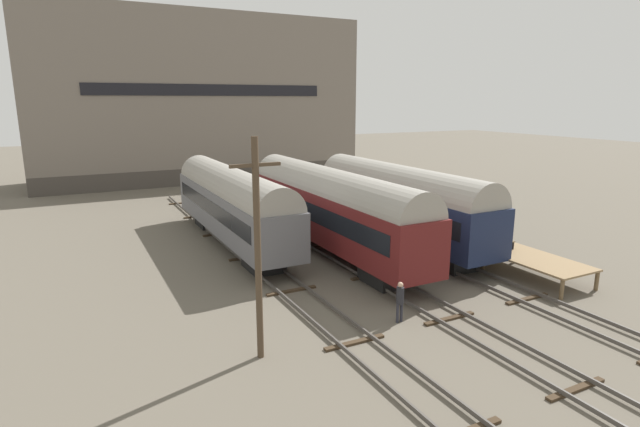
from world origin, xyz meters
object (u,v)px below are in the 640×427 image
Objects in this scene: train_car_maroon at (330,205)px; utility_pole at (258,248)px; person_worker at (400,298)px; train_car_navy at (399,200)px; bench at (502,241)px; train_car_grey at (232,201)px.

utility_pole is (-8.30, -10.05, 1.18)m from train_car_maroon.
person_worker is 0.22× the size of utility_pole.
train_car_navy is 16.24m from utility_pole.
person_worker is at bearing -125.39° from train_car_navy.
person_worker is at bearing -161.38° from bench.
train_car_grey is (-4.73, 4.49, -0.14)m from train_car_maroon.
person_worker is at bearing 0.69° from utility_pole.
train_car_grey is 2.11× the size of utility_pole.
train_car_grey is 12.06× the size of bench.
train_car_maroon reaches higher than bench.
train_car_navy reaches higher than person_worker.
bench is at bearing 18.62° from person_worker.
train_car_grey reaches higher than bench.
bench is at bearing -69.82° from train_car_navy.
utility_pole is (-13.03, -9.62, 1.23)m from train_car_navy.
person_worker is at bearing -79.53° from train_car_grey.
train_car_maroon is at bearing 50.45° from utility_pole.
train_car_maroon is 12.89× the size of bench.
utility_pole is (-15.40, -3.16, 2.60)m from bench.
bench is at bearing -43.91° from train_car_grey.
train_car_navy is 11.31× the size of bench.
train_car_grey is 14.82m from person_worker.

